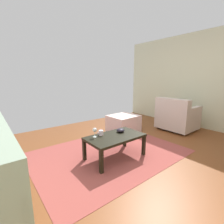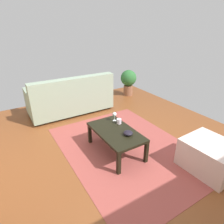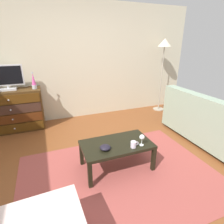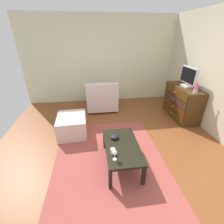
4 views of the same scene
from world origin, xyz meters
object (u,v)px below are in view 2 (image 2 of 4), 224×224
object	(u,v)px
couch_large	(71,98)
ottoman	(210,156)
mug	(119,121)
coffee_table	(116,133)
bowl_decorative	(128,133)
potted_plant	(128,80)
wine_glass	(114,114)

from	to	relation	value
couch_large	ottoman	bearing A→B (deg)	-161.52
mug	ottoman	bearing A→B (deg)	-148.35
coffee_table	ottoman	bearing A→B (deg)	-138.56
mug	couch_large	xyz separation A→B (m)	(1.66, 0.22, -0.10)
coffee_table	mug	size ratio (longest dim) A/B	8.45
mug	ottoman	xyz separation A→B (m)	(-1.20, -0.74, -0.22)
ottoman	coffee_table	bearing A→B (deg)	41.44
bowl_decorative	potted_plant	distance (m)	2.84
wine_glass	couch_large	bearing A→B (deg)	7.72
bowl_decorative	ottoman	bearing A→B (deg)	-135.29
couch_large	bowl_decorative	bearing A→B (deg)	-176.19
potted_plant	couch_large	bearing A→B (deg)	98.45
coffee_table	mug	xyz separation A→B (m)	(0.17, -0.17, 0.09)
wine_glass	bowl_decorative	distance (m)	0.51
coffee_table	ottoman	distance (m)	1.37
coffee_table	potted_plant	distance (m)	2.74
ottoman	potted_plant	size ratio (longest dim) A/B	0.97
wine_glass	mug	distance (m)	0.15
bowl_decorative	ottoman	size ratio (longest dim) A/B	0.20
mug	couch_large	size ratio (longest dim) A/B	0.06
wine_glass	couch_large	distance (m)	1.56
mug	coffee_table	bearing A→B (deg)	135.53
wine_glass	couch_large	size ratio (longest dim) A/B	0.09
bowl_decorative	coffee_table	bearing A→B (deg)	23.52
couch_large	potted_plant	distance (m)	1.83
potted_plant	wine_glass	bearing A→B (deg)	138.40
wine_glass	potted_plant	size ratio (longest dim) A/B	0.22
coffee_table	potted_plant	world-z (taller)	potted_plant
coffee_table	wine_glass	size ratio (longest dim) A/B	6.13
wine_glass	ottoman	world-z (taller)	wine_glass
mug	potted_plant	distance (m)	2.50
ottoman	mug	bearing A→B (deg)	31.65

